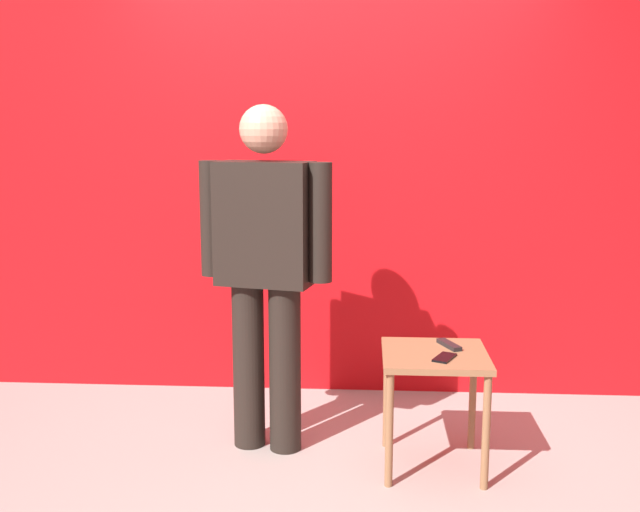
{
  "coord_description": "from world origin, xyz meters",
  "views": [
    {
      "loc": [
        0.16,
        -3.1,
        1.62
      ],
      "look_at": [
        -0.06,
        0.55,
        0.96
      ],
      "focal_mm": 41.99,
      "sensor_mm": 36.0,
      "label": 1
    }
  ],
  "objects_px": {
    "standing_person": "(265,261)",
    "tv_remote": "(449,345)",
    "side_table": "(434,372)",
    "cell_phone": "(445,358)"
  },
  "relations": [
    {
      "from": "standing_person",
      "to": "tv_remote",
      "type": "relative_size",
      "value": 10.02
    },
    {
      "from": "standing_person",
      "to": "side_table",
      "type": "relative_size",
      "value": 3.02
    },
    {
      "from": "side_table",
      "to": "cell_phone",
      "type": "xyz_separation_m",
      "value": [
        0.03,
        -0.09,
        0.1
      ]
    },
    {
      "from": "standing_person",
      "to": "tv_remote",
      "type": "distance_m",
      "value": 0.97
    },
    {
      "from": "side_table",
      "to": "tv_remote",
      "type": "height_order",
      "value": "tv_remote"
    },
    {
      "from": "standing_person",
      "to": "side_table",
      "type": "bearing_deg",
      "value": -12.13
    },
    {
      "from": "standing_person",
      "to": "cell_phone",
      "type": "xyz_separation_m",
      "value": [
        0.85,
        -0.26,
        -0.38
      ]
    },
    {
      "from": "side_table",
      "to": "tv_remote",
      "type": "relative_size",
      "value": 3.32
    },
    {
      "from": "cell_phone",
      "to": "tv_remote",
      "type": "height_order",
      "value": "tv_remote"
    },
    {
      "from": "side_table",
      "to": "tv_remote",
      "type": "xyz_separation_m",
      "value": [
        0.08,
        0.1,
        0.1
      ]
    }
  ]
}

